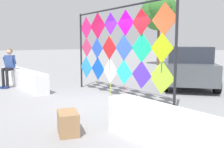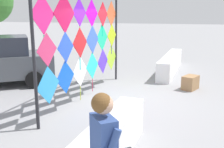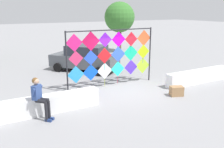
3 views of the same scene
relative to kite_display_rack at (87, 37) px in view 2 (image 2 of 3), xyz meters
The scene contains 5 objects.
ground 2.17m from the kite_display_rack, 79.55° to the right, with size 120.00×120.00×0.00m, color gray.
plaza_ledge_right 4.89m from the kite_display_rack, 22.51° to the right, with size 4.23×0.48×0.71m, color white.
kite_display_rack is the anchor object (origin of this frame).
seated_vendor 4.80m from the kite_display_rack, 151.71° to the right, with size 0.73×0.74×1.56m.
cardboard_box_large 3.65m from the kite_display_rack, 55.96° to the right, with size 0.58×0.37×0.44m, color #9E754C.
Camera 2 is at (-6.98, -1.85, 2.36)m, focal length 42.68 mm.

